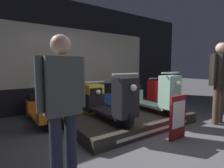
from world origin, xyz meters
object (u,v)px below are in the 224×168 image
(person_left_browsing, at_px, (62,101))
(person_right_browsing, at_px, (220,76))
(scooter_backrow_3, at_px, (142,95))
(scooter_display_left, at_px, (108,101))
(price_sign_board, at_px, (178,117))
(scooter_backrow_1, at_px, (84,102))
(scooter_backrow_0, at_px, (41,107))
(scooter_backrow_2, at_px, (116,98))
(scooter_display_right, at_px, (150,96))

(person_left_browsing, bearing_deg, person_right_browsing, 0.00)
(scooter_backrow_3, xyz_separation_m, person_left_browsing, (-3.37, -2.22, 0.55))
(scooter_display_left, height_order, scooter_backrow_3, scooter_display_left)
(person_left_browsing, xyz_separation_m, price_sign_board, (2.03, -0.01, -0.52))
(scooter_backrow_1, relative_size, scooter_backrow_3, 1.00)
(scooter_display_left, xyz_separation_m, scooter_backrow_0, (-1.01, 1.17, -0.22))
(price_sign_board, bearing_deg, scooter_display_left, 125.40)
(scooter_backrow_2, relative_size, price_sign_board, 2.07)
(scooter_backrow_1, xyz_separation_m, scooter_backrow_3, (2.07, 0.00, 0.00))
(scooter_display_left, distance_m, scooter_backrow_1, 1.20)
(scooter_display_right, xyz_separation_m, price_sign_board, (-0.45, -1.06, -0.20))
(scooter_backrow_1, bearing_deg, scooter_backrow_0, 180.00)
(person_left_browsing, bearing_deg, scooter_backrow_2, 43.57)
(scooter_display_right, bearing_deg, price_sign_board, -113.06)
(scooter_backrow_2, distance_m, price_sign_board, 2.25)
(scooter_backrow_1, height_order, price_sign_board, scooter_backrow_1)
(scooter_backrow_2, bearing_deg, scooter_backrow_3, 0.00)
(scooter_backrow_1, distance_m, scooter_backrow_3, 2.07)
(scooter_backrow_3, bearing_deg, scooter_display_right, -127.17)
(person_left_browsing, bearing_deg, scooter_display_right, 22.88)
(scooter_display_right, height_order, scooter_backrow_3, scooter_display_right)
(scooter_display_left, xyz_separation_m, scooter_backrow_2, (1.06, 1.17, -0.22))
(scooter_backrow_2, xyz_separation_m, person_left_browsing, (-2.33, -2.22, 0.55))
(scooter_display_left, xyz_separation_m, price_sign_board, (0.75, -1.06, -0.20))
(person_left_browsing, relative_size, price_sign_board, 2.06)
(scooter_display_left, distance_m, scooter_backrow_2, 1.60)
(scooter_backrow_0, bearing_deg, scooter_backrow_3, 0.00)
(person_right_browsing, bearing_deg, price_sign_board, -179.51)
(scooter_backrow_2, bearing_deg, scooter_backrow_1, 180.00)
(scooter_backrow_0, height_order, price_sign_board, scooter_backrow_0)
(scooter_backrow_3, relative_size, person_right_browsing, 0.90)
(scooter_display_right, bearing_deg, scooter_backrow_1, 135.02)
(scooter_backrow_0, bearing_deg, scooter_backrow_2, 0.00)
(scooter_backrow_0, bearing_deg, scooter_backrow_1, 0.00)
(scooter_display_left, bearing_deg, scooter_backrow_0, 130.61)
(scooter_backrow_0, height_order, scooter_backrow_1, same)
(scooter_backrow_0, bearing_deg, scooter_display_left, -49.39)
(scooter_backrow_3, distance_m, price_sign_board, 2.60)
(scooter_display_right, distance_m, person_left_browsing, 2.71)
(person_left_browsing, xyz_separation_m, person_right_browsing, (3.52, 0.00, 0.15))
(scooter_backrow_1, relative_size, price_sign_board, 2.07)
(scooter_display_left, xyz_separation_m, scooter_backrow_1, (0.03, 1.17, -0.22))
(person_right_browsing, distance_m, price_sign_board, 1.65)
(scooter_backrow_0, xyz_separation_m, scooter_backrow_2, (2.07, 0.00, 0.00))
(person_left_browsing, bearing_deg, scooter_backrow_3, 33.40)
(scooter_backrow_1, bearing_deg, scooter_backrow_3, 0.00)
(scooter_backrow_0, distance_m, price_sign_board, 2.84)
(scooter_backrow_1, relative_size, person_right_browsing, 0.90)
(scooter_display_right, xyz_separation_m, scooter_backrow_1, (-1.18, 1.17, -0.22))
(scooter_display_left, distance_m, scooter_display_right, 1.20)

